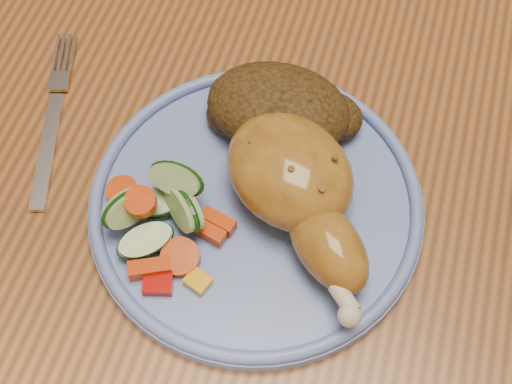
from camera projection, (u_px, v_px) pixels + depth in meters
The scene contains 8 objects.
ground at pixel (327, 356), 1.26m from camera, with size 4.00×4.00×0.00m, color brown.
dining_table at pixel (387, 148), 0.68m from camera, with size 0.90×1.40×0.75m.
plate at pixel (256, 206), 0.55m from camera, with size 0.26×0.26×0.01m, color #5D74BA.
plate_rim at pixel (256, 199), 0.54m from camera, with size 0.25×0.25×0.01m, color #5D74BA.
chicken_leg at pixel (299, 188), 0.52m from camera, with size 0.15×0.17×0.06m.
rice_pilaf at pixel (281, 110), 0.56m from camera, with size 0.12×0.08×0.05m.
vegetable_pile at pixel (159, 215), 0.52m from camera, with size 0.10×0.10×0.05m.
fork at pixel (52, 124), 0.59m from camera, with size 0.06×0.15×0.00m.
Camera 1 is at (-0.02, -0.40, 1.24)m, focal length 50.00 mm.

